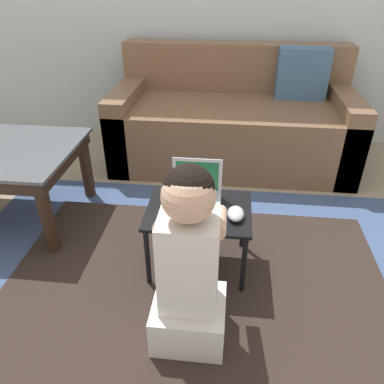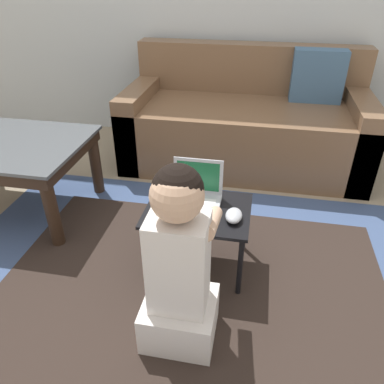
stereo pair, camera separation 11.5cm
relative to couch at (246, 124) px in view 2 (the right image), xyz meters
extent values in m
plane|color=gray|center=(-0.22, -1.32, -0.29)|extent=(16.00, 16.00, 0.00)
cube|color=#3D517A|center=(-0.14, -1.47, -0.29)|extent=(2.54, 1.93, 0.01)
cube|color=#2D231E|center=(-0.14, -1.47, -0.28)|extent=(1.83, 1.39, 0.00)
cube|color=brown|center=(-0.01, -0.04, -0.06)|extent=(1.72, 0.84, 0.46)
cube|color=brown|center=(-0.01, 0.28, 0.34)|extent=(1.72, 0.18, 0.35)
cube|color=brown|center=(-0.79, -0.04, -0.02)|extent=(0.16, 0.84, 0.55)
cube|color=brown|center=(0.77, -0.04, -0.02)|extent=(0.16, 0.84, 0.55)
cube|color=#426689|center=(0.47, 0.12, 0.34)|extent=(0.36, 0.14, 0.36)
cube|color=#4C5156|center=(-1.31, -0.96, 0.16)|extent=(0.89, 0.67, 0.02)
cube|color=black|center=(-1.31, -0.96, 0.11)|extent=(0.86, 0.65, 0.07)
cylinder|color=black|center=(-0.92, -1.24, -0.07)|extent=(0.07, 0.07, 0.44)
cylinder|color=black|center=(-0.92, -0.67, -0.07)|extent=(0.07, 0.07, 0.44)
cube|color=black|center=(-0.14, -1.26, 0.04)|extent=(0.49, 0.37, 0.02)
cylinder|color=black|center=(-0.36, -1.42, -0.13)|extent=(0.02, 0.02, 0.33)
cylinder|color=black|center=(0.08, -1.42, -0.13)|extent=(0.02, 0.02, 0.33)
cylinder|color=black|center=(-0.36, -1.09, -0.13)|extent=(0.02, 0.02, 0.33)
cylinder|color=black|center=(0.08, -1.09, -0.13)|extent=(0.02, 0.02, 0.33)
cube|color=#B7BCC6|center=(-0.16, -1.23, 0.06)|extent=(0.24, 0.19, 0.02)
cube|color=silver|center=(-0.16, -1.25, 0.07)|extent=(0.19, 0.12, 0.00)
cube|color=#B7BCC6|center=(-0.16, -1.14, 0.16)|extent=(0.24, 0.01, 0.18)
cube|color=#196038|center=(-0.16, -1.14, 0.16)|extent=(0.20, 0.00, 0.15)
ellipsoid|color=#B2B7C1|center=(0.03, -1.31, 0.07)|extent=(0.07, 0.11, 0.04)
cube|color=silver|center=(-0.14, -1.69, -0.20)|extent=(0.29, 0.26, 0.19)
cube|color=silver|center=(-0.14, -1.69, 0.10)|extent=(0.21, 0.17, 0.40)
sphere|color=tan|center=(-0.14, -1.69, 0.39)|extent=(0.18, 0.18, 0.18)
sphere|color=black|center=(-0.14, -1.68, 0.41)|extent=(0.17, 0.17, 0.17)
cylinder|color=tan|center=(-0.24, -1.56, 0.21)|extent=(0.06, 0.26, 0.13)
cylinder|color=tan|center=(-0.04, -1.56, 0.21)|extent=(0.06, 0.26, 0.13)
camera|label=1|loc=(-0.01, -2.69, 1.04)|focal=35.00mm
camera|label=2|loc=(0.10, -2.68, 1.04)|focal=35.00mm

